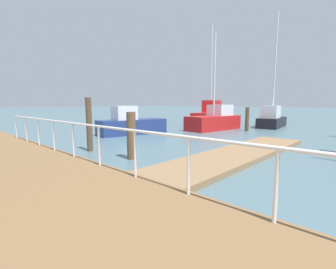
% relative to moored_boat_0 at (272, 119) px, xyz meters
% --- Properties ---
extents(ground_plane, '(300.00, 300.00, 0.00)m').
position_rel_moored_boat_0_xyz_m(ground_plane, '(-14.68, 5.27, -0.76)').
color(ground_plane, slate).
extents(floating_dock, '(10.47, 2.00, 0.18)m').
position_rel_moored_boat_0_xyz_m(floating_dock, '(-12.94, -3.20, -0.67)').
color(floating_dock, '#93704C').
rests_on(floating_dock, ground_plane).
extents(dock_piling_0, '(0.28, 0.28, 1.78)m').
position_rel_moored_boat_0_xyz_m(dock_piling_0, '(-4.25, 0.30, 0.13)').
color(dock_piling_0, brown).
rests_on(dock_piling_0, ground_plane).
extents(dock_piling_1, '(0.33, 0.33, 1.75)m').
position_rel_moored_boat_0_xyz_m(dock_piling_1, '(-15.75, -0.50, 0.11)').
color(dock_piling_1, brown).
rests_on(dock_piling_1, ground_plane).
extents(dock_piling_4, '(0.24, 0.24, 2.30)m').
position_rel_moored_boat_0_xyz_m(dock_piling_4, '(-16.05, 2.00, 0.39)').
color(dock_piling_4, brown).
rests_on(dock_piling_4, ground_plane).
extents(moored_boat_0, '(4.74, 2.17, 9.68)m').
position_rel_moored_boat_0_xyz_m(moored_boat_0, '(0.00, 0.00, 0.00)').
color(moored_boat_0, black).
rests_on(moored_boat_0, ground_plane).
extents(moored_boat_3, '(4.82, 2.31, 1.90)m').
position_rel_moored_boat_0_xyz_m(moored_boat_3, '(-11.27, 5.23, -0.09)').
color(moored_boat_3, navy).
rests_on(moored_boat_3, ground_plane).
extents(moored_boat_4, '(4.99, 2.31, 7.37)m').
position_rel_moored_boat_0_xyz_m(moored_boat_4, '(-5.02, 2.62, -0.01)').
color(moored_boat_4, red).
rests_on(moored_boat_4, ground_plane).
extents(moored_boat_5, '(6.31, 2.66, 9.51)m').
position_rel_moored_boat_0_xyz_m(moored_boat_5, '(-0.76, 5.73, 0.16)').
color(moored_boat_5, red).
rests_on(moored_boat_5, ground_plane).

